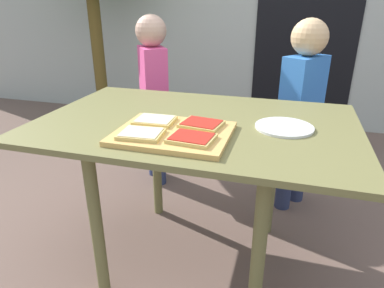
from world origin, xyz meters
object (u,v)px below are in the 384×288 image
pizza_slice_far_left (155,120)px  child_right (301,103)px  pizza_slice_near_right (192,138)px  cutting_board (173,133)px  pizza_slice_far_right (202,124)px  plate_white_right (284,127)px  dining_table (196,140)px  pizza_slice_near_left (141,134)px  child_left (154,89)px

pizza_slice_far_left → child_right: bearing=53.6°
child_right → pizza_slice_near_right: bearing=-112.4°
child_right → cutting_board: bearing=-118.9°
cutting_board → pizza_slice_far_right: size_ratio=2.48×
pizza_slice_far_right → child_right: (0.37, 0.75, -0.10)m
pizza_slice_far_left → plate_white_right: size_ratio=0.69×
pizza_slice_near_right → pizza_slice_far_right: bearing=91.8°
pizza_slice_near_right → plate_white_right: pizza_slice_near_right is taller
dining_table → pizza_slice_far_left: pizza_slice_far_left is taller
plate_white_right → child_right: 0.64m
pizza_slice_near_left → child_right: (0.55, 0.90, -0.10)m
pizza_slice_far_left → pizza_slice_near_left: bearing=-86.8°
pizza_slice_near_left → pizza_slice_far_left: size_ratio=1.03×
cutting_board → plate_white_right: (0.39, 0.20, -0.00)m
pizza_slice_near_right → child_left: (-0.54, 0.96, -0.10)m
pizza_slice_far_right → child_right: 0.84m
dining_table → child_right: bearing=56.4°
plate_white_right → pizza_slice_far_left: bearing=-165.5°
pizza_slice_far_left → child_left: (-0.35, 0.82, -0.10)m
pizza_slice_near_left → plate_white_right: pizza_slice_near_left is taller
dining_table → pizza_slice_far_left: size_ratio=8.43×
cutting_board → pizza_slice_near_right: (0.09, -0.07, 0.02)m
pizza_slice_near_left → pizza_slice_far_left: (-0.01, 0.15, 0.00)m
pizza_slice_near_left → pizza_slice_near_right: bearing=3.2°
dining_table → child_left: bearing=124.2°
dining_table → plate_white_right: size_ratio=5.80×
pizza_slice_near_left → pizza_slice_far_right: size_ratio=0.96×
pizza_slice_near_right → pizza_slice_far_left: 0.23m
child_right → pizza_slice_far_left: bearing=-126.4°
pizza_slice_near_left → child_left: child_left is taller
plate_white_right → dining_table: bearing=-178.6°
cutting_board → child_right: child_right is taller
pizza_slice_far_left → pizza_slice_far_right: 0.19m
pizza_slice_far_right → child_left: (-0.53, 0.81, -0.10)m
pizza_slice_far_left → child_right: (0.56, 0.76, -0.10)m
pizza_slice_far_left → child_left: size_ratio=0.14×
dining_table → child_right: (0.43, 0.64, 0.02)m
cutting_board → pizza_slice_near_left: pizza_slice_near_left is taller
plate_white_right → pizza_slice_near_left: bearing=-150.4°
cutting_board → plate_white_right: cutting_board is taller
pizza_slice_near_right → pizza_slice_far_right: (-0.00, 0.15, 0.00)m
pizza_slice_near_left → child_left: bearing=110.2°
cutting_board → pizza_slice_near_right: bearing=-36.5°
dining_table → plate_white_right: (0.35, 0.01, 0.09)m
plate_white_right → child_left: size_ratio=0.20×
pizza_slice_near_left → plate_white_right: 0.55m
cutting_board → pizza_slice_near_right: size_ratio=2.57×
pizza_slice_far_left → child_right: child_right is taller
dining_table → pizza_slice_near_left: (-0.12, -0.26, 0.11)m
pizza_slice_near_right → child_right: size_ratio=0.15×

